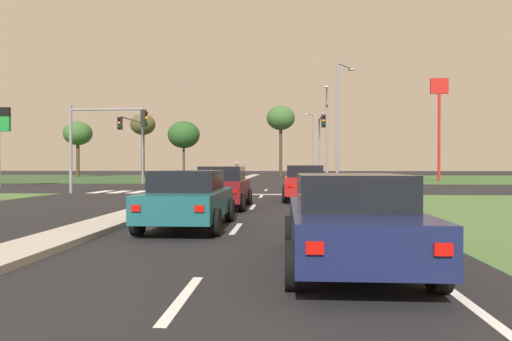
{
  "coord_description": "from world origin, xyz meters",
  "views": [
    {
      "loc": [
        4.73,
        -1.94,
        1.6
      ],
      "look_at": [
        2.44,
        33.69,
        1.2
      ],
      "focal_mm": 31.79,
      "sensor_mm": 36.0,
      "label": 1
    }
  ],
  "objects_px": {
    "traffic_signal_far_right": "(321,137)",
    "street_lamp_third": "(327,130)",
    "car_maroon_fourth": "(223,187)",
    "traffic_signal_near_left": "(100,132)",
    "car_teal_fifth": "(189,199)",
    "fastfood_pole_sign": "(439,106)",
    "treeline_near": "(78,134)",
    "treeline_fourth": "(281,119)",
    "street_lamp_fourth": "(313,142)",
    "treeline_third": "(184,135)",
    "street_lamp_second": "(339,117)",
    "car_navy_third": "(349,219)",
    "pedestrian_at_median": "(237,169)",
    "treeline_second": "(143,125)",
    "traffic_signal_far_left": "(134,138)",
    "car_red_second": "(304,183)",
    "car_black_near": "(220,173)"
  },
  "relations": [
    {
      "from": "car_teal_fifth",
      "to": "treeline_near",
      "type": "xyz_separation_m",
      "value": [
        -27.33,
        51.96,
        5.41
      ]
    },
    {
      "from": "traffic_signal_far_right",
      "to": "treeline_fourth",
      "type": "relative_size",
      "value": 0.6
    },
    {
      "from": "treeline_near",
      "to": "traffic_signal_far_left",
      "type": "bearing_deg",
      "value": -57.09
    },
    {
      "from": "car_navy_third",
      "to": "treeline_fourth",
      "type": "bearing_deg",
      "value": 91.71
    },
    {
      "from": "car_black_near",
      "to": "treeline_second",
      "type": "relative_size",
      "value": 0.49
    },
    {
      "from": "traffic_signal_near_left",
      "to": "street_lamp_third",
      "type": "relative_size",
      "value": 0.58
    },
    {
      "from": "fastfood_pole_sign",
      "to": "car_navy_third",
      "type": "bearing_deg",
      "value": -110.07
    },
    {
      "from": "pedestrian_at_median",
      "to": "fastfood_pole_sign",
      "type": "height_order",
      "value": "fastfood_pole_sign"
    },
    {
      "from": "fastfood_pole_sign",
      "to": "treeline_second",
      "type": "xyz_separation_m",
      "value": [
        -36.28,
        15.62,
        -0.48
      ]
    },
    {
      "from": "traffic_signal_far_left",
      "to": "street_lamp_fourth",
      "type": "xyz_separation_m",
      "value": [
        16.05,
        25.32,
        0.94
      ]
    },
    {
      "from": "traffic_signal_far_left",
      "to": "car_teal_fifth",
      "type": "bearing_deg",
      "value": -68.44
    },
    {
      "from": "pedestrian_at_median",
      "to": "fastfood_pole_sign",
      "type": "bearing_deg",
      "value": -52.7
    },
    {
      "from": "car_navy_third",
      "to": "treeline_near",
      "type": "distance_m",
      "value": 64.27
    },
    {
      "from": "car_teal_fifth",
      "to": "fastfood_pole_sign",
      "type": "distance_m",
      "value": 41.61
    },
    {
      "from": "car_teal_fifth",
      "to": "traffic_signal_far_left",
      "type": "xyz_separation_m",
      "value": [
        -9.87,
        24.98,
        3.12
      ]
    },
    {
      "from": "car_teal_fifth",
      "to": "street_lamp_fourth",
      "type": "distance_m",
      "value": 50.85
    },
    {
      "from": "treeline_near",
      "to": "treeline_third",
      "type": "relative_size",
      "value": 1.05
    },
    {
      "from": "treeline_second",
      "to": "treeline_fourth",
      "type": "height_order",
      "value": "treeline_fourth"
    },
    {
      "from": "street_lamp_third",
      "to": "treeline_near",
      "type": "height_order",
      "value": "street_lamp_third"
    },
    {
      "from": "fastfood_pole_sign",
      "to": "traffic_signal_far_right",
      "type": "bearing_deg",
      "value": -139.24
    },
    {
      "from": "treeline_second",
      "to": "treeline_third",
      "type": "relative_size",
      "value": 1.18
    },
    {
      "from": "car_maroon_fourth",
      "to": "traffic_signal_far_left",
      "type": "distance_m",
      "value": 22.07
    },
    {
      "from": "street_lamp_second",
      "to": "street_lamp_third",
      "type": "bearing_deg",
      "value": 91.05
    },
    {
      "from": "traffic_signal_far_right",
      "to": "street_lamp_third",
      "type": "relative_size",
      "value": 0.66
    },
    {
      "from": "street_lamp_fourth",
      "to": "treeline_third",
      "type": "height_order",
      "value": "street_lamp_fourth"
    },
    {
      "from": "traffic_signal_far_right",
      "to": "traffic_signal_far_left",
      "type": "height_order",
      "value": "traffic_signal_far_right"
    },
    {
      "from": "car_maroon_fourth",
      "to": "traffic_signal_near_left",
      "type": "bearing_deg",
      "value": 134.53
    },
    {
      "from": "fastfood_pole_sign",
      "to": "car_teal_fifth",
      "type": "bearing_deg",
      "value": -116.66
    },
    {
      "from": "car_navy_third",
      "to": "street_lamp_third",
      "type": "xyz_separation_m",
      "value": [
        2.79,
        34.46,
        4.11
      ]
    },
    {
      "from": "street_lamp_fourth",
      "to": "treeline_near",
      "type": "xyz_separation_m",
      "value": [
        -33.51,
        1.65,
        1.35
      ]
    },
    {
      "from": "treeline_second",
      "to": "traffic_signal_near_left",
      "type": "bearing_deg",
      "value": -75.71
    },
    {
      "from": "street_lamp_fourth",
      "to": "car_red_second",
      "type": "bearing_deg",
      "value": -93.98
    },
    {
      "from": "street_lamp_second",
      "to": "treeline_fourth",
      "type": "xyz_separation_m",
      "value": [
        -4.53,
        26.74,
        2.66
      ]
    },
    {
      "from": "car_teal_fifth",
      "to": "street_lamp_third",
      "type": "distance_m",
      "value": 31.18
    },
    {
      "from": "car_red_second",
      "to": "traffic_signal_far_left",
      "type": "xyz_separation_m",
      "value": [
        -13.21,
        15.57,
        3.06
      ]
    },
    {
      "from": "pedestrian_at_median",
      "to": "treeline_near",
      "type": "height_order",
      "value": "treeline_near"
    },
    {
      "from": "car_red_second",
      "to": "traffic_signal_far_left",
      "type": "height_order",
      "value": "traffic_signal_far_left"
    },
    {
      "from": "traffic_signal_near_left",
      "to": "car_navy_third",
      "type": "bearing_deg",
      "value": -57.39
    },
    {
      "from": "treeline_third",
      "to": "car_navy_third",
      "type": "bearing_deg",
      "value": -74.56
    },
    {
      "from": "car_navy_third",
      "to": "traffic_signal_near_left",
      "type": "distance_m",
      "value": 21.69
    },
    {
      "from": "fastfood_pole_sign",
      "to": "traffic_signal_far_left",
      "type": "bearing_deg",
      "value": -157.57
    },
    {
      "from": "car_teal_fifth",
      "to": "street_lamp_second",
      "type": "bearing_deg",
      "value": 73.98
    },
    {
      "from": "car_black_near",
      "to": "car_maroon_fourth",
      "type": "xyz_separation_m",
      "value": [
        4.7,
        -31.44,
        0.03
      ]
    },
    {
      "from": "fastfood_pole_sign",
      "to": "treeline_near",
      "type": "distance_m",
      "value": 48.25
    },
    {
      "from": "traffic_signal_far_right",
      "to": "fastfood_pole_sign",
      "type": "distance_m",
      "value": 17.69
    },
    {
      "from": "traffic_signal_far_left",
      "to": "pedestrian_at_median",
      "type": "bearing_deg",
      "value": 38.56
    },
    {
      "from": "street_lamp_third",
      "to": "street_lamp_fourth",
      "type": "height_order",
      "value": "street_lamp_third"
    },
    {
      "from": "car_red_second",
      "to": "treeline_second",
      "type": "bearing_deg",
      "value": 116.33
    },
    {
      "from": "car_navy_third",
      "to": "street_lamp_fourth",
      "type": "bearing_deg",
      "value": 87.16
    },
    {
      "from": "car_navy_third",
      "to": "treeline_fourth",
      "type": "distance_m",
      "value": 53.76
    }
  ]
}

